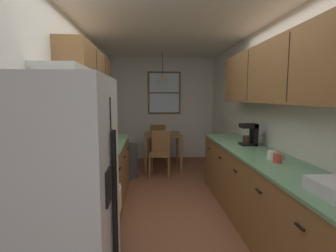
# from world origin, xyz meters

# --- Properties ---
(ground_plane) EXTENTS (12.00, 12.00, 0.00)m
(ground_plane) POSITION_xyz_m (0.00, 1.00, 0.00)
(ground_plane) COLOR brown
(wall_left) EXTENTS (0.10, 9.00, 2.55)m
(wall_left) POSITION_xyz_m (-1.35, 1.00, 1.27)
(wall_left) COLOR silver
(wall_left) RESTS_ON ground
(wall_right) EXTENTS (0.10, 9.00, 2.55)m
(wall_right) POSITION_xyz_m (1.35, 1.00, 1.27)
(wall_right) COLOR silver
(wall_right) RESTS_ON ground
(wall_back) EXTENTS (4.40, 0.10, 2.55)m
(wall_back) POSITION_xyz_m (0.00, 3.65, 1.27)
(wall_back) COLOR silver
(wall_back) RESTS_ON ground
(ceiling_slab) EXTENTS (4.40, 9.00, 0.08)m
(ceiling_slab) POSITION_xyz_m (0.00, 1.00, 2.59)
(ceiling_slab) COLOR white
(refrigerator) EXTENTS (0.75, 0.79, 1.71)m
(refrigerator) POSITION_xyz_m (-0.94, -1.15, 0.85)
(refrigerator) COLOR silver
(refrigerator) RESTS_ON ground
(stove_range) EXTENTS (0.66, 0.65, 1.10)m
(stove_range) POSITION_xyz_m (-0.99, -0.41, 0.47)
(stove_range) COLOR black
(stove_range) RESTS_ON ground
(microwave_over_range) EXTENTS (0.39, 0.62, 0.35)m
(microwave_over_range) POSITION_xyz_m (-1.11, -0.41, 1.69)
(microwave_over_range) COLOR white
(counter_left) EXTENTS (0.64, 1.82, 0.90)m
(counter_left) POSITION_xyz_m (-1.00, 0.83, 0.45)
(counter_left) COLOR brown
(counter_left) RESTS_ON ground
(upper_cabinets_left) EXTENTS (0.33, 1.90, 0.67)m
(upper_cabinets_left) POSITION_xyz_m (-1.14, 0.78, 1.86)
(upper_cabinets_left) COLOR brown
(counter_right) EXTENTS (0.64, 3.32, 0.90)m
(counter_right) POSITION_xyz_m (1.00, 0.02, 0.45)
(counter_right) COLOR brown
(counter_right) RESTS_ON ground
(upper_cabinets_right) EXTENTS (0.33, 3.00, 0.70)m
(upper_cabinets_right) POSITION_xyz_m (1.14, -0.03, 1.85)
(upper_cabinets_right) COLOR brown
(dining_table) EXTENTS (0.80, 0.83, 0.76)m
(dining_table) POSITION_xyz_m (-0.03, 2.73, 0.63)
(dining_table) COLOR brown
(dining_table) RESTS_ON ground
(dining_chair_near) EXTENTS (0.45, 0.45, 0.90)m
(dining_chair_near) POSITION_xyz_m (-0.11, 2.11, 0.50)
(dining_chair_near) COLOR brown
(dining_chair_near) RESTS_ON ground
(dining_chair_far) EXTENTS (0.41, 0.41, 0.90)m
(dining_chair_far) POSITION_xyz_m (-0.12, 3.35, 0.50)
(dining_chair_far) COLOR brown
(dining_chair_far) RESTS_ON ground
(pendant_light) EXTENTS (0.24, 0.24, 0.62)m
(pendant_light) POSITION_xyz_m (-0.03, 2.73, 1.99)
(pendant_light) COLOR black
(back_window) EXTENTS (0.82, 0.05, 1.05)m
(back_window) POSITION_xyz_m (0.05, 3.58, 1.67)
(back_window) COLOR brown
(trash_bin) EXTENTS (0.28, 0.28, 0.68)m
(trash_bin) POSITION_xyz_m (-0.70, 2.02, 0.34)
(trash_bin) COLOR #3F3F42
(trash_bin) RESTS_ON ground
(storage_canister) EXTENTS (0.10, 0.10, 0.18)m
(storage_canister) POSITION_xyz_m (-1.00, 0.21, 0.99)
(storage_canister) COLOR red
(storage_canister) RESTS_ON counter_left
(dish_towel) EXTENTS (0.02, 0.16, 0.24)m
(dish_towel) POSITION_xyz_m (-0.64, -0.25, 0.50)
(dish_towel) COLOR beige
(coffee_maker) EXTENTS (0.22, 0.18, 0.30)m
(coffee_maker) POSITION_xyz_m (1.09, 0.57, 1.06)
(coffee_maker) COLOR black
(coffee_maker) RESTS_ON counter_right
(mug_by_coffeemaker) EXTENTS (0.12, 0.09, 0.09)m
(mug_by_coffeemaker) POSITION_xyz_m (0.99, -0.39, 0.95)
(mug_by_coffeemaker) COLOR #BF3F33
(mug_by_coffeemaker) RESTS_ON counter_right
(mug_spare) EXTENTS (0.12, 0.09, 0.09)m
(mug_spare) POSITION_xyz_m (1.00, -0.24, 0.95)
(mug_spare) COLOR white
(mug_spare) RESTS_ON counter_right
(dish_rack) EXTENTS (0.28, 0.34, 0.10)m
(dish_rack) POSITION_xyz_m (0.95, -1.27, 0.95)
(dish_rack) COLOR silver
(dish_rack) RESTS_ON counter_right
(table_serving_bowl) EXTENTS (0.22, 0.22, 0.06)m
(table_serving_bowl) POSITION_xyz_m (-0.01, 2.74, 0.79)
(table_serving_bowl) COLOR silver
(table_serving_bowl) RESTS_ON dining_table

